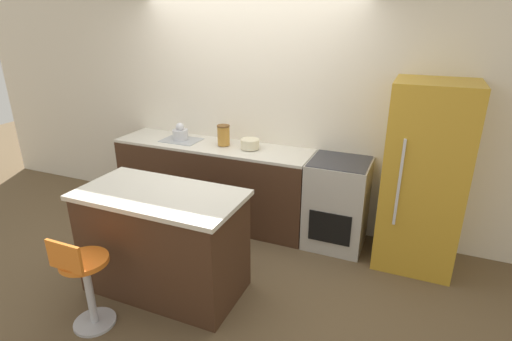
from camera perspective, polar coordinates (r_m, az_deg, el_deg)
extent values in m
plane|color=brown|center=(4.56, -3.92, -9.19)|extent=(14.00, 14.00, 0.00)
cube|color=silver|center=(4.62, -0.78, 8.63)|extent=(8.00, 0.06, 2.60)
cube|color=#422819|center=(4.75, -6.13, -1.85)|extent=(2.32, 0.58, 0.91)
cube|color=beige|center=(4.59, -6.36, 3.54)|extent=(2.32, 0.58, 0.03)
cube|color=#9EA3A8|center=(4.79, -10.63, 4.29)|extent=(0.44, 0.32, 0.01)
cube|color=#422819|center=(3.63, -13.02, -10.16)|extent=(1.35, 0.69, 0.90)
cube|color=beige|center=(3.41, -13.67, -3.41)|extent=(1.41, 0.73, 0.04)
cube|color=#B7B2A8|center=(4.28, 11.48, -4.64)|extent=(0.61, 0.58, 0.94)
cube|color=black|center=(4.09, 10.45, -8.11)|extent=(0.42, 0.01, 0.33)
cube|color=#333338|center=(4.10, 11.95, 1.31)|extent=(0.58, 0.55, 0.01)
cube|color=gold|center=(4.03, 22.82, -0.99)|extent=(0.71, 0.64, 1.79)
cube|color=silver|center=(3.71, 19.78, -1.72)|extent=(0.02, 0.02, 0.81)
cylinder|color=#B7B7BC|center=(3.66, -22.00, -19.41)|extent=(0.33, 0.33, 0.02)
cylinder|color=#B7B7BC|center=(3.50, -22.63, -15.99)|extent=(0.06, 0.06, 0.57)
cylinder|color=orange|center=(3.33, -23.37, -11.78)|extent=(0.36, 0.36, 0.04)
cube|color=orange|center=(3.18, -25.69, -11.06)|extent=(0.31, 0.02, 0.22)
cylinder|color=silver|center=(4.80, -10.74, 5.08)|extent=(0.18, 0.18, 0.12)
sphere|color=silver|center=(4.77, -10.81, 6.12)|extent=(0.10, 0.10, 0.10)
cylinder|color=beige|center=(4.38, -0.86, 3.83)|extent=(0.21, 0.21, 0.10)
cylinder|color=#B77F33|center=(4.50, -4.66, 4.96)|extent=(0.14, 0.14, 0.21)
cylinder|color=brown|center=(4.47, -4.70, 6.36)|extent=(0.14, 0.14, 0.02)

